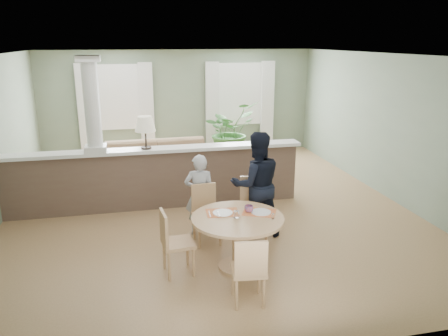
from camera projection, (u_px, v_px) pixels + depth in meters
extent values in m
plane|color=tan|center=(208.00, 207.00, 7.98)|extent=(8.00, 8.00, 0.00)
cube|color=gray|center=(179.00, 103.00, 11.34)|extent=(7.00, 0.02, 2.70)
cube|color=gray|center=(388.00, 126.00, 8.32)|extent=(0.02, 8.00, 2.70)
cube|color=gray|center=(289.00, 228.00, 3.85)|extent=(7.00, 0.02, 2.70)
cube|color=white|center=(206.00, 55.00, 7.21)|extent=(7.00, 8.00, 0.02)
cube|color=white|center=(116.00, 97.00, 10.92)|extent=(1.10, 0.02, 1.50)
cube|color=white|center=(116.00, 97.00, 10.90)|extent=(1.22, 0.04, 1.62)
cube|color=white|center=(239.00, 94.00, 11.58)|extent=(1.10, 0.02, 1.50)
cube|color=white|center=(240.00, 94.00, 11.56)|extent=(1.22, 0.04, 1.62)
cube|color=silver|center=(85.00, 111.00, 10.77)|extent=(0.35, 0.10, 2.30)
cube|color=silver|center=(147.00, 109.00, 11.08)|extent=(0.35, 0.10, 2.30)
cube|color=silver|center=(212.00, 107.00, 11.43)|extent=(0.35, 0.10, 2.30)
cube|color=silver|center=(267.00, 105.00, 11.74)|extent=(0.35, 0.10, 2.30)
cube|color=brown|center=(156.00, 180.00, 7.83)|extent=(5.20, 0.22, 1.05)
cube|color=white|center=(155.00, 150.00, 7.67)|extent=(5.32, 0.36, 0.06)
cube|color=white|center=(96.00, 148.00, 7.44)|extent=(0.36, 0.36, 0.10)
cylinder|color=white|center=(92.00, 105.00, 7.23)|extent=(0.26, 0.26, 1.39)
cube|color=white|center=(88.00, 58.00, 7.02)|extent=(0.38, 0.38, 0.10)
cylinder|color=black|center=(146.00, 148.00, 7.63)|extent=(0.18, 0.18, 0.03)
cylinder|color=black|center=(146.00, 139.00, 7.58)|extent=(0.03, 0.03, 0.28)
cone|color=#FAF0CF|center=(145.00, 124.00, 7.51)|extent=(0.36, 0.36, 0.26)
imported|color=olive|center=(158.00, 162.00, 9.39)|extent=(2.87, 1.19, 0.83)
imported|color=#2E5C25|center=(230.00, 131.00, 11.01)|extent=(1.72, 1.68, 1.46)
cylinder|color=tan|center=(237.00, 266.00, 5.86)|extent=(0.51, 0.51, 0.04)
cylinder|color=tan|center=(237.00, 243.00, 5.76)|extent=(0.14, 0.14, 0.65)
cylinder|color=tan|center=(238.00, 218.00, 5.67)|extent=(1.21, 1.21, 0.04)
cube|color=#B93729|center=(222.00, 212.00, 5.80)|extent=(0.45, 0.34, 0.01)
cube|color=#B93729|center=(259.00, 212.00, 5.81)|extent=(0.52, 0.46, 0.01)
cylinder|color=white|center=(223.00, 213.00, 5.77)|extent=(0.26, 0.26, 0.01)
cylinder|color=white|center=(261.00, 212.00, 5.79)|extent=(0.26, 0.26, 0.01)
cylinder|color=white|center=(237.00, 214.00, 5.62)|extent=(0.07, 0.07, 0.09)
cube|color=silver|center=(219.00, 214.00, 5.71)|extent=(0.03, 0.18, 0.00)
cube|color=silver|center=(210.00, 214.00, 5.74)|extent=(0.03, 0.22, 0.00)
cylinder|color=white|center=(273.00, 216.00, 5.60)|extent=(0.04, 0.04, 0.07)
cylinder|color=silver|center=(273.00, 213.00, 5.59)|extent=(0.04, 0.04, 0.01)
imported|color=#2252A1|center=(249.00, 209.00, 5.81)|extent=(0.13, 0.13, 0.09)
cube|color=tan|center=(207.00, 216.00, 6.48)|extent=(0.43, 0.43, 0.05)
cylinder|color=tan|center=(199.00, 235.00, 6.36)|extent=(0.04, 0.04, 0.40)
cylinder|color=tan|center=(220.00, 233.00, 6.45)|extent=(0.04, 0.04, 0.40)
cylinder|color=tan|center=(194.00, 227.00, 6.65)|extent=(0.04, 0.04, 0.40)
cylinder|color=tan|center=(214.00, 224.00, 6.74)|extent=(0.04, 0.04, 0.40)
cube|color=tan|center=(204.00, 197.00, 6.58)|extent=(0.38, 0.07, 0.43)
cube|color=tan|center=(254.00, 212.00, 6.52)|extent=(0.52, 0.52, 0.05)
cylinder|color=tan|center=(243.00, 232.00, 6.42)|extent=(0.04, 0.04, 0.45)
cylinder|color=tan|center=(267.00, 232.00, 6.42)|extent=(0.04, 0.04, 0.45)
cylinder|color=tan|center=(242.00, 222.00, 6.76)|extent=(0.04, 0.04, 0.45)
cylinder|color=tan|center=(265.00, 222.00, 6.76)|extent=(0.04, 0.04, 0.45)
cube|color=tan|center=(254.00, 191.00, 6.63)|extent=(0.42, 0.13, 0.48)
cube|color=tan|center=(248.00, 270.00, 4.99)|extent=(0.43, 0.43, 0.05)
cylinder|color=tan|center=(259.00, 279.00, 5.22)|extent=(0.04, 0.04, 0.39)
cylinder|color=tan|center=(233.00, 280.00, 5.19)|extent=(0.04, 0.04, 0.39)
cylinder|color=tan|center=(264.00, 293.00, 4.92)|extent=(0.04, 0.04, 0.39)
cylinder|color=tan|center=(236.00, 295.00, 4.89)|extent=(0.04, 0.04, 0.39)
cube|color=tan|center=(251.00, 259.00, 4.76)|extent=(0.37, 0.08, 0.42)
cube|color=tan|center=(178.00, 243.00, 5.62)|extent=(0.43, 0.43, 0.05)
cylinder|color=tan|center=(194.00, 262.00, 5.59)|extent=(0.04, 0.04, 0.40)
cylinder|color=tan|center=(188.00, 251.00, 5.88)|extent=(0.04, 0.04, 0.40)
cylinder|color=tan|center=(169.00, 266.00, 5.49)|extent=(0.04, 0.04, 0.40)
cylinder|color=tan|center=(164.00, 255.00, 5.78)|extent=(0.04, 0.04, 0.40)
cube|color=tan|center=(164.00, 228.00, 5.50)|extent=(0.08, 0.38, 0.43)
imported|color=#A7A7AC|center=(200.00, 195.00, 6.72)|extent=(0.53, 0.40, 1.29)
imported|color=black|center=(256.00, 185.00, 6.65)|extent=(0.81, 0.64, 1.64)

